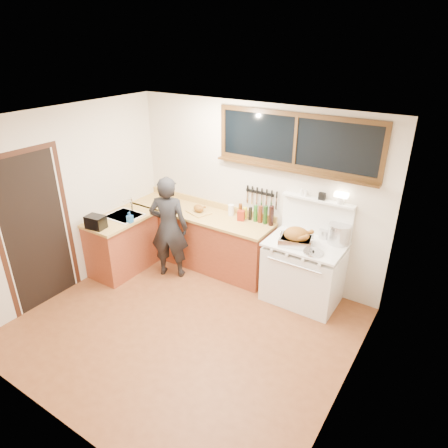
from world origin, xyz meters
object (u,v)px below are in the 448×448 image
Objects in this scene: vintage_stove at (304,270)px; roast_turkey at (297,237)px; cutting_board at (199,210)px; man at (169,228)px.

roast_turkey is at bearing -129.21° from vintage_stove.
vintage_stove is 3.83× the size of cutting_board.
vintage_stove is 2.06m from man.
man is at bearing -109.33° from cutting_board.
cutting_board is (-1.79, 0.01, 0.48)m from vintage_stove.
cutting_board is 1.70m from roast_turkey.
vintage_stove is at bearing 14.39° from man.
roast_turkey is at bearing -4.35° from cutting_board.
roast_turkey is (1.69, -0.13, 0.05)m from cutting_board.
roast_turkey is (1.87, 0.39, 0.20)m from man.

